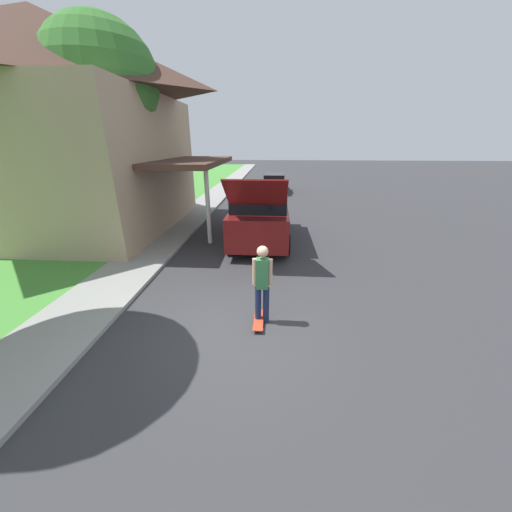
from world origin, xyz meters
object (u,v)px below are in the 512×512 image
at_px(lawn_tree_far, 103,80).
at_px(suv_parked, 260,212).
at_px(skateboarder, 262,281).
at_px(skateboard, 259,320).
at_px(car_down_street, 274,183).

height_order(lawn_tree_far, suv_parked, lawn_tree_far).
distance_m(skateboarder, skateboard, 0.91).
height_order(skateboarder, skateboard, skateboarder).
distance_m(car_down_street, skateboarder, 17.72).
relative_size(lawn_tree_far, skateboard, 9.63).
height_order(lawn_tree_far, skateboard, lawn_tree_far).
bearing_deg(skateboarder, skateboard, -136.51).
bearing_deg(skateboarder, lawn_tree_far, 134.46).
bearing_deg(skateboard, car_down_street, 89.42).
bearing_deg(skateboarder, car_down_street, 89.64).
bearing_deg(car_down_street, lawn_tree_far, -117.86).
relative_size(lawn_tree_far, car_down_street, 1.73).
xyz_separation_m(lawn_tree_far, suv_parked, (5.68, -0.55, -4.59)).
distance_m(suv_parked, skateboarder, 5.59).
bearing_deg(skateboard, suv_parked, 92.64).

